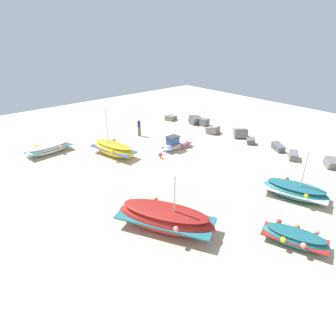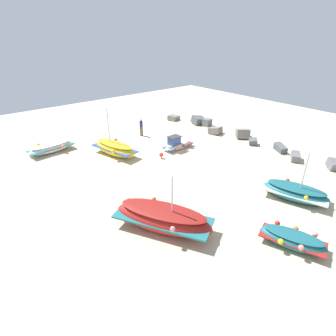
{
  "view_description": "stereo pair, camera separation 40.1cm",
  "coord_description": "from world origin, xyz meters",
  "views": [
    {
      "loc": [
        14.01,
        -13.77,
        9.67
      ],
      "look_at": [
        0.81,
        -2.27,
        0.9
      ],
      "focal_mm": 29.47,
      "sensor_mm": 36.0,
      "label": 1
    },
    {
      "loc": [
        14.27,
        -13.47,
        9.67
      ],
      "look_at": [
        0.81,
        -2.27,
        0.9
      ],
      "focal_mm": 29.47,
      "sensor_mm": 36.0,
      "label": 2
    }
  ],
  "objects": [
    {
      "name": "ground_plane",
      "position": [
        0.0,
        0.0,
        0.0
      ],
      "size": [
        51.18,
        51.18,
        0.0
      ],
      "primitive_type": "plane",
      "color": "beige"
    },
    {
      "name": "breakwater_rocks",
      "position": [
        -0.77,
        8.57,
        0.37
      ],
      "size": [
        21.1,
        3.0,
        1.22
      ],
      "color": "slate",
      "rests_on": "ground_plane"
    },
    {
      "name": "fishing_boat_3",
      "position": [
        4.92,
        -6.06,
        0.71
      ],
      "size": [
        5.67,
        4.18,
        3.4
      ],
      "rotation": [
        0.0,
        0.0,
        3.63
      ],
      "color": "maroon",
      "rests_on": "ground_plane"
    },
    {
      "name": "fishing_boat_4",
      "position": [
        -3.03,
        2.06,
        0.43
      ],
      "size": [
        1.7,
        3.12,
        1.32
      ],
      "rotation": [
        0.0,
        0.0,
        4.75
      ],
      "color": "white",
      "rests_on": "ground_plane"
    },
    {
      "name": "fishing_boat_0",
      "position": [
        10.07,
        -1.96,
        0.42
      ],
      "size": [
        3.42,
        2.15,
        0.79
      ],
      "rotation": [
        0.0,
        0.0,
        0.32
      ],
      "color": "#1E6670",
      "rests_on": "ground_plane"
    },
    {
      "name": "fishing_boat_1",
      "position": [
        -5.47,
        -3.01,
        0.61
      ],
      "size": [
        4.66,
        2.44,
        4.08
      ],
      "rotation": [
        0.0,
        0.0,
        0.23
      ],
      "color": "gold",
      "rests_on": "ground_plane"
    },
    {
      "name": "person_walking",
      "position": [
        -7.99,
        1.53,
        1.02
      ],
      "size": [
        0.32,
        0.32,
        1.76
      ],
      "rotation": [
        0.0,
        0.0,
        2.8
      ],
      "color": "brown",
      "rests_on": "ground_plane"
    },
    {
      "name": "mooring_buoy_0",
      "position": [
        -2.34,
        -0.38,
        0.32
      ],
      "size": [
        0.36,
        0.36,
        0.51
      ],
      "color": "#3F3F42",
      "rests_on": "ground_plane"
    },
    {
      "name": "fishing_boat_2",
      "position": [
        7.99,
        2.24,
        0.51
      ],
      "size": [
        4.31,
        2.82,
        3.33
      ],
      "rotation": [
        0.0,
        0.0,
        3.44
      ],
      "color": "#1E6670",
      "rests_on": "ground_plane"
    },
    {
      "name": "fishing_boat_5",
      "position": [
        -9.62,
        -7.01,
        0.41
      ],
      "size": [
        2.0,
        4.06,
        0.86
      ],
      "rotation": [
        0.0,
        0.0,
        4.8
      ],
      "color": "white",
      "rests_on": "ground_plane"
    }
  ]
}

